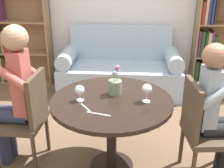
{
  "coord_description": "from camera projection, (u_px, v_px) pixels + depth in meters",
  "views": [
    {
      "loc": [
        0.15,
        -2.12,
        1.75
      ],
      "look_at": [
        0.0,
        0.05,
        0.83
      ],
      "focal_mm": 45.0,
      "sensor_mm": 36.0,
      "label": 1
    }
  ],
  "objects": [
    {
      "name": "fork_left_setting",
      "position": [
        99.0,
        114.0,
        2.13
      ],
      "size": [
        0.19,
        0.06,
        0.0
      ],
      "color": "silver",
      "rests_on": "round_table"
    },
    {
      "name": "flower_vase",
      "position": [
        115.0,
        86.0,
        2.43
      ],
      "size": [
        0.12,
        0.12,
        0.27
      ],
      "color": "gray",
      "rests_on": "round_table"
    },
    {
      "name": "wine_glass_left",
      "position": [
        80.0,
        91.0,
        2.31
      ],
      "size": [
        0.08,
        0.08,
        0.14
      ],
      "color": "white",
      "rests_on": "round_table"
    },
    {
      "name": "bookshelf_left",
      "position": [
        12.0,
        38.0,
        4.34
      ],
      "size": [
        0.94,
        0.28,
        1.46
      ],
      "color": "#93704C",
      "rests_on": "ground_plane"
    },
    {
      "name": "wine_glass_right",
      "position": [
        147.0,
        89.0,
        2.28
      ],
      "size": [
        0.08,
        0.08,
        0.16
      ],
      "color": "white",
      "rests_on": "round_table"
    },
    {
      "name": "bookshelf_right",
      "position": [
        217.0,
        42.0,
        4.15
      ],
      "size": [
        0.94,
        0.28,
        1.46
      ],
      "color": "#93704C",
      "rests_on": "ground_plane"
    },
    {
      "name": "ground_plane",
      "position": [
        112.0,
        167.0,
        2.64
      ],
      "size": [
        16.0,
        16.0,
        0.0
      ],
      "primitive_type": "plane",
      "color": "brown"
    },
    {
      "name": "knife_left_setting",
      "position": [
        87.0,
        108.0,
        2.21
      ],
      "size": [
        0.12,
        0.16,
        0.0
      ],
      "color": "silver",
      "rests_on": "round_table"
    },
    {
      "name": "round_table",
      "position": [
        112.0,
        112.0,
        2.41
      ],
      "size": [
        1.03,
        1.03,
        0.71
      ],
      "color": "black",
      "rests_on": "ground_plane"
    },
    {
      "name": "chair_right",
      "position": [
        203.0,
        128.0,
        2.35
      ],
      "size": [
        0.46,
        0.46,
        0.9
      ],
      "rotation": [
        0.0,
        0.0,
        1.68
      ],
      "color": "#473828",
      "rests_on": "ground_plane"
    },
    {
      "name": "couch",
      "position": [
        120.0,
        71.0,
        4.14
      ],
      "size": [
        1.73,
        0.8,
        0.92
      ],
      "color": "#9EB2C6",
      "rests_on": "ground_plane"
    },
    {
      "name": "person_left",
      "position": [
        15.0,
        93.0,
        2.46
      ],
      "size": [
        0.43,
        0.35,
        1.32
      ],
      "rotation": [
        0.0,
        0.0,
        -1.62
      ],
      "color": "#282D47",
      "rests_on": "ground_plane"
    },
    {
      "name": "chair_left",
      "position": [
        27.0,
        116.0,
        2.53
      ],
      "size": [
        0.44,
        0.44,
        0.9
      ],
      "rotation": [
        0.0,
        0.0,
        -1.62
      ],
      "color": "#473828",
      "rests_on": "ground_plane"
    },
    {
      "name": "person_right",
      "position": [
        216.0,
        111.0,
        2.3
      ],
      "size": [
        0.44,
        0.37,
        1.22
      ],
      "rotation": [
        0.0,
        0.0,
        1.68
      ],
      "color": "black",
      "rests_on": "ground_plane"
    }
  ]
}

